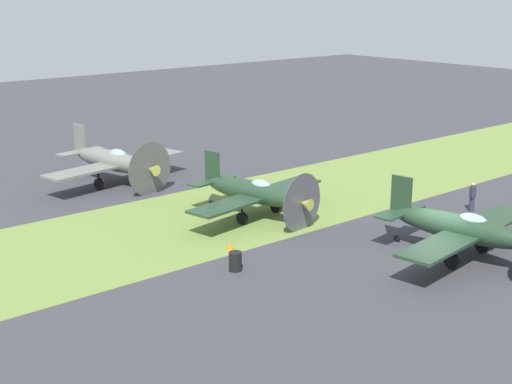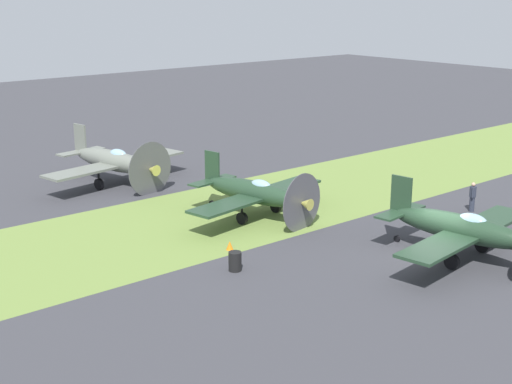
{
  "view_description": "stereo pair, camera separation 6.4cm",
  "coord_description": "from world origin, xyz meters",
  "views": [
    {
      "loc": [
        27.38,
        19.67,
        12.43
      ],
      "look_at": [
        1.92,
        -10.57,
        1.37
      ],
      "focal_mm": 51.08,
      "sensor_mm": 36.0,
      "label": 1
    },
    {
      "loc": [
        27.33,
        19.71,
        12.43
      ],
      "look_at": [
        1.92,
        -10.57,
        1.37
      ],
      "focal_mm": 51.08,
      "sensor_mm": 36.0,
      "label": 2
    }
  ],
  "objects": [
    {
      "name": "runway_marker_cone",
      "position": [
        6.57,
        -7.05,
        0.22
      ],
      "size": [
        0.36,
        0.36,
        0.44
      ],
      "primitive_type": "cone",
      "color": "orange",
      "rests_on": "ground"
    },
    {
      "name": "ground_plane",
      "position": [
        0.0,
        0.0,
        0.0
      ],
      "size": [
        160.0,
        160.0,
        0.0
      ],
      "primitive_type": "plane",
      "color": "#38383D"
    },
    {
      "name": "ground_crew_chief",
      "position": [
        -8.12,
        -3.12,
        0.91
      ],
      "size": [
        0.55,
        0.39,
        1.73
      ],
      "rotation": [
        0.0,
        0.0,
        3.7
      ],
      "color": "#2D3342",
      "rests_on": "ground"
    },
    {
      "name": "grass_verge",
      "position": [
        0.0,
        -11.95,
        0.0
      ],
      "size": [
        120.0,
        11.0,
        0.01
      ],
      "primitive_type": "cube",
      "color": "olive",
      "rests_on": "ground"
    },
    {
      "name": "airplane_wingman",
      "position": [
        2.19,
        -10.37,
        1.45
      ],
      "size": [
        9.82,
        7.82,
        3.47
      ],
      "rotation": [
        0.0,
        0.0,
        0.16
      ],
      "color": "#233D28",
      "rests_on": "ground"
    },
    {
      "name": "airplane_lead",
      "position": [
        -1.12,
        1.0,
        1.52
      ],
      "size": [
        10.22,
        8.11,
        3.62
      ],
      "rotation": [
        0.0,
        0.0,
        0.12
      ],
      "color": "#233D28",
      "rests_on": "ground"
    },
    {
      "name": "airplane_trail",
      "position": [
        4.63,
        -21.86,
        1.56
      ],
      "size": [
        10.56,
        8.41,
        3.74
      ],
      "rotation": [
        0.0,
        0.0,
        0.16
      ],
      "color": "slate",
      "rests_on": "ground"
    },
    {
      "name": "fuel_drum",
      "position": [
        8.09,
        -4.71,
        0.45
      ],
      "size": [
        0.6,
        0.6,
        0.9
      ],
      "primitive_type": "cylinder",
      "color": "black",
      "rests_on": "ground"
    }
  ]
}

